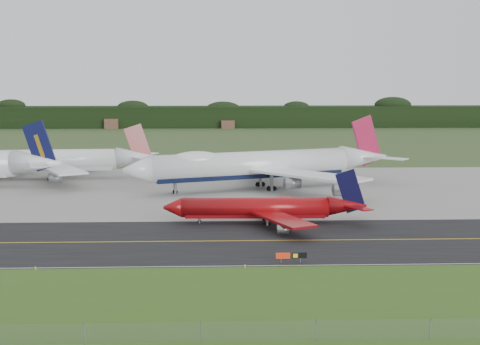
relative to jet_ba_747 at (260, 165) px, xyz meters
The scene contains 14 objects.
ground 51.03m from the jet_ba_747, 97.55° to the right, with size 600.00×600.00×0.00m, color #2E4520.
grass_verge 85.70m from the jet_ba_747, 94.47° to the right, with size 400.00×30.00×0.01m, color #3E601C.
taxiway 54.97m from the jet_ba_747, 97.00° to the right, with size 400.00×32.00×0.02m, color black.
apron 9.05m from the jet_ba_747, behind, with size 400.00×78.00×0.01m, color gray.
taxiway_centreline 54.97m from the jet_ba_747, 97.00° to the right, with size 400.00×0.40×0.00m, color gold.
taxiway_edge_line 70.30m from the jet_ba_747, 95.45° to the right, with size 400.00×0.25×0.00m, color silver.
perimeter_fence 98.58m from the jet_ba_747, 93.88° to the right, with size 320.00×0.10×320.00m.
horizon_treeline 223.64m from the jet_ba_747, 91.71° to the left, with size 700.00×25.00×12.00m.
jet_ba_747 is the anchor object (origin of this frame).
jet_red_737 40.48m from the jet_ba_747, 92.16° to the right, with size 38.66×31.60×10.46m.
jet_star_tail 59.21m from the jet_ba_747, 161.19° to the left, with size 57.44×48.02×15.15m.
taxiway_sign 68.40m from the jet_ba_747, 89.91° to the right, with size 4.63×0.33×1.54m.
edge_marker_left 80.01m from the jet_ba_747, 117.60° to the right, with size 0.16×0.16×0.50m, color yellow.
edge_marker_center 71.30m from the jet_ba_747, 95.56° to the right, with size 0.16×0.16×0.50m, color yellow.
Camera 1 is at (-4.36, -114.31, 26.97)m, focal length 50.00 mm.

